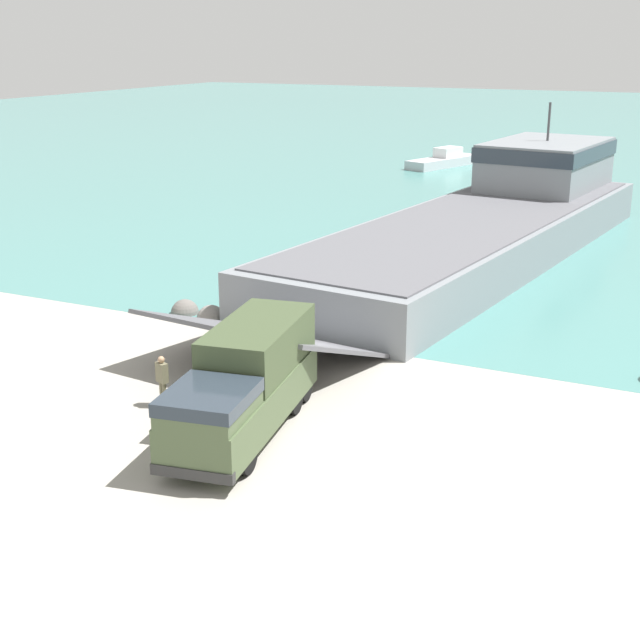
# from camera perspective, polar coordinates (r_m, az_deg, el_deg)

# --- Properties ---
(ground_plane) EXTENTS (240.00, 240.00, 0.00)m
(ground_plane) POSITION_cam_1_polar(r_m,az_deg,el_deg) (32.27, -1.46, -3.59)
(ground_plane) COLOR #9E998E
(water_surface) EXTENTS (240.00, 180.00, 0.01)m
(water_surface) POSITION_cam_1_polar(r_m,az_deg,el_deg) (121.72, 19.51, 11.19)
(water_surface) COLOR #477F7A
(water_surface) RESTS_ON ground_plane
(landing_craft) EXTENTS (12.58, 40.24, 7.74)m
(landing_craft) POSITION_cam_1_polar(r_m,az_deg,el_deg) (52.13, 10.97, 6.51)
(landing_craft) COLOR gray
(landing_craft) RESTS_ON ground_plane
(military_truck) EXTENTS (3.65, 8.22, 3.19)m
(military_truck) POSITION_cam_1_polar(r_m,az_deg,el_deg) (27.36, -4.83, -4.04)
(military_truck) COLOR #475638
(military_truck) RESTS_ON ground_plane
(soldier_on_ramp) EXTENTS (0.50, 0.39, 1.75)m
(soldier_on_ramp) POSITION_cam_1_polar(r_m,az_deg,el_deg) (29.80, -10.07, -3.63)
(soldier_on_ramp) COLOR #6B664C
(soldier_on_ramp) RESTS_ON ground_plane
(moored_boat_a) EXTENTS (4.98, 9.06, 1.74)m
(moored_boat_a) POSITION_cam_1_polar(r_m,az_deg,el_deg) (86.12, 7.96, 10.10)
(moored_boat_a) COLOR #B7BABF
(moored_boat_a) RESTS_ON ground_plane
(shoreline_rock_b) EXTENTS (1.25, 1.25, 1.25)m
(shoreline_rock_b) POSITION_cam_1_polar(r_m,az_deg,el_deg) (39.95, -8.63, 0.44)
(shoreline_rock_b) COLOR #66605B
(shoreline_rock_b) RESTS_ON ground_plane
(shoreline_rock_d) EXTENTS (1.28, 1.28, 1.28)m
(shoreline_rock_d) POSITION_cam_1_polar(r_m,az_deg,el_deg) (38.89, -6.97, 0.03)
(shoreline_rock_d) COLOR gray
(shoreline_rock_d) RESTS_ON ground_plane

